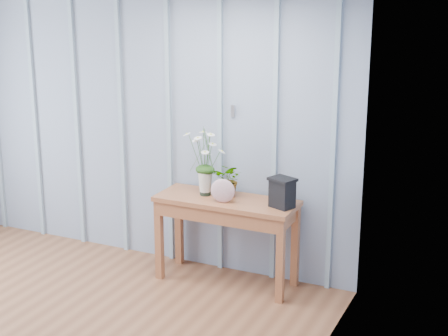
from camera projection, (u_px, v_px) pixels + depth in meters
The scene contains 6 objects.
room_shell at pixel (44, 58), 4.82m from camera, with size 4.00×4.50×2.50m.
sideboard at pixel (226, 212), 5.76m from camera, with size 1.20×0.45×0.75m.
daisy_vase at pixel (205, 154), 5.73m from camera, with size 0.41×0.31×0.58m.
spider_plant at pixel (229, 180), 5.75m from camera, with size 0.26×0.23×0.29m, color #193C11.
felt_disc_vessel at pixel (223, 191), 5.60m from camera, with size 0.20×0.06×0.20m, color #904A66.
carved_box at pixel (282, 192), 5.48m from camera, with size 0.25×0.22×0.25m.
Camera 1 is at (3.19, -2.95, 2.55)m, focal length 55.00 mm.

